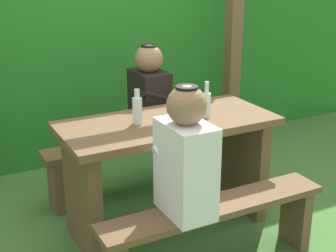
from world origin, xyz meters
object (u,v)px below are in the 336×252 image
Objects in this scene: bench_far at (133,154)px; cell_phone at (165,129)px; bottle_left at (137,109)px; bottle_right at (206,104)px; bench_near at (215,223)px; person_white_shirt at (186,157)px; person_black_coat at (150,96)px; drinking_glass at (178,117)px; picnic_table at (168,156)px.

cell_phone reaches higher than bench_far.
bottle_right is at bearing -11.59° from bottle_left.
bench_near is 0.79m from bottle_right.
cell_phone is at bearing 77.18° from person_white_shirt.
person_black_coat reaches higher than bottle_right.
bottle_right reaches higher than bench_near.
drinking_glass reaches higher than bench_near.
bench_near is at bearing -0.96° from person_white_shirt.
cell_phone is (-0.10, -0.74, 0.46)m from bench_far.
bench_near and bench_far have the same top height.
drinking_glass is 0.23m from bottle_right.
bottle_left is at bearing -110.16° from bench_far.
person_white_shirt and person_black_coat have the same top height.
drinking_glass is 0.14m from cell_phone.
cell_phone is (0.10, 0.42, 0.01)m from person_white_shirt.
bench_far is at bearing 178.69° from person_black_coat.
drinking_glass is at bearing -88.26° from bench_far.
cell_phone is at bearing 103.53° from bench_near.
picnic_table is 1.00× the size of bench_near.
bench_near is 1.16m from bench_far.
cell_phone reaches higher than picnic_table.
bottle_left is at bearing 103.25° from cell_phone.
picnic_table is at bearing 40.46° from cell_phone.
drinking_glass is at bearing 65.48° from person_white_shirt.
person_white_shirt is (-0.20, -1.16, 0.46)m from bench_far.
bench_far is 1.95× the size of person_black_coat.
bottle_right is 1.71× the size of cell_phone.
person_white_shirt reaches higher than bottle_left.
drinking_glass is 0.40× the size of bottle_right.
bottle_left reaches higher than cell_phone.
person_white_shirt is at bearing -108.92° from picnic_table.
bench_far is 1.26m from person_white_shirt.
person_white_shirt is 0.53m from drinking_glass.
bench_near is 0.64m from cell_phone.
bench_far is 0.48m from person_black_coat.
bench_far is 0.85m from drinking_glass.
person_white_shirt is at bearing -131.10° from bottle_right.
bottle_right is at bearing -2.27° from cell_phone.
person_black_coat is (0.34, 1.15, 0.00)m from person_white_shirt.
bench_far is 0.81m from bottle_left.
person_black_coat is 0.77m from cell_phone.
person_black_coat is (0.14, -0.00, 0.46)m from bench_far.
cell_phone is at bearing -108.60° from person_black_coat.
drinking_glass is (-0.12, -0.67, 0.05)m from person_black_coat.
person_black_coat is 3.21× the size of bottle_left.
drinking_glass is (0.02, -0.10, 0.30)m from picnic_table.
bench_far is at bearing 80.30° from person_white_shirt.
drinking_glass reaches higher than picnic_table.
bottle_left is (-0.35, -0.55, 0.10)m from person_black_coat.
bench_far is at bearing 90.00° from picnic_table.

